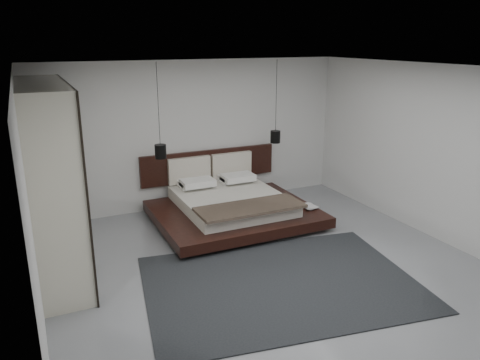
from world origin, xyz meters
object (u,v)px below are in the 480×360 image
bed (231,205)px  pendant_left (161,151)px  wardrobe (51,180)px  pendant_right (275,136)px  rug (281,283)px  lattice_screen (29,163)px

bed → pendant_left: 1.58m
bed → wardrobe: 3.21m
pendant_right → pendant_left: bearing=180.0°
pendant_left → pendant_right: same height
pendant_left → rug: bearing=-74.4°
bed → pendant_left: bearing=159.1°
rug → pendant_left: bearing=105.6°
pendant_right → wardrobe: 4.24m
pendant_left → pendant_right: bearing=0.0°
pendant_right → wardrobe: (-4.10, -1.09, -0.05)m
wardrobe → rug: (2.63, -1.77, -1.31)m
lattice_screen → rug: size_ratio=0.72×
bed → wardrobe: (-2.97, -0.65, 1.03)m
bed → rug: bearing=-97.9°
lattice_screen → pendant_right: bearing=-1.4°
wardrobe → rug: 3.43m
pendant_right → bed: bearing=-159.1°
pendant_left → wardrobe: bearing=-149.4°
wardrobe → pendant_left: bearing=30.6°
bed → pendant_left: pendant_left is taller
rug → wardrobe: bearing=146.1°
pendant_right → rug: (-1.47, -2.85, -1.35)m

